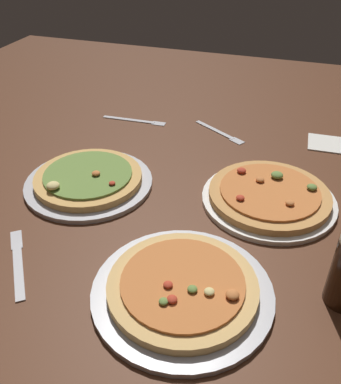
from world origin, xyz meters
The scene contains 8 objects.
ground_plane centered at (0.00, 0.00, -0.01)m, with size 2.40×2.40×0.03m, color #4C2816.
pizza_plate_near centered at (0.12, -0.28, 0.02)m, with size 0.34×0.34×0.05m.
pizza_plate_far centered at (0.23, 0.06, 0.02)m, with size 0.32×0.32×0.05m.
pizza_plate_side centered at (-0.22, -0.01, 0.02)m, with size 0.33×0.33×0.05m.
napkin_folded centered at (0.38, 0.41, 0.00)m, with size 0.14×0.11×0.01m, color silver.
fork_left centered at (0.04, 0.38, 0.00)m, with size 0.18×0.12×0.01m.
knife_right centered at (-0.22, -0.31, 0.00)m, with size 0.14×0.18×0.01m.
fork_spare centered at (-0.25, 0.38, 0.00)m, with size 0.22×0.03×0.01m.
Camera 1 is at (0.26, -0.79, 0.60)m, focal length 38.99 mm.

